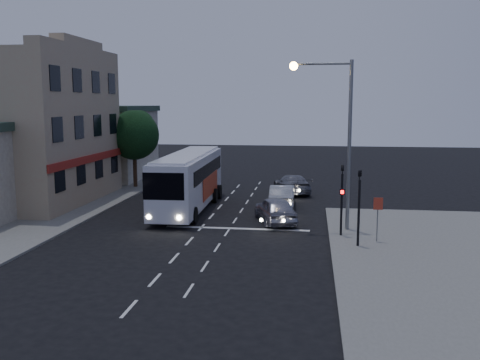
# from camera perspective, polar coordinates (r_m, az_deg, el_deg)

# --- Properties ---
(ground) EXTENTS (120.00, 120.00, 0.00)m
(ground) POSITION_cam_1_polar(r_m,az_deg,el_deg) (28.13, -4.96, -6.00)
(ground) COLOR black
(sidewalk_near) EXTENTS (12.00, 24.00, 0.12)m
(sidewalk_near) POSITION_cam_1_polar(r_m,az_deg,el_deg) (24.62, 24.07, -8.64)
(sidewalk_near) COLOR slate
(sidewalk_near) RESTS_ON ground
(sidewalk_far) EXTENTS (12.00, 50.00, 0.12)m
(sidewalk_far) POSITION_cam_1_polar(r_m,az_deg,el_deg) (40.07, -20.83, -2.13)
(sidewalk_far) COLOR slate
(sidewalk_far) RESTS_ON ground
(road_markings) EXTENTS (8.00, 30.55, 0.01)m
(road_markings) POSITION_cam_1_polar(r_m,az_deg,el_deg) (31.05, -1.30, -4.59)
(road_markings) COLOR silver
(road_markings) RESTS_ON ground
(tour_bus) EXTENTS (2.86, 12.01, 3.67)m
(tour_bus) POSITION_cam_1_polar(r_m,az_deg,el_deg) (34.84, -5.50, 0.09)
(tour_bus) COLOR silver
(tour_bus) RESTS_ON ground
(car_suv) EXTENTS (3.06, 4.82, 1.53)m
(car_suv) POSITION_cam_1_polar(r_m,az_deg,el_deg) (31.08, 3.79, -3.17)
(car_suv) COLOR #9799A9
(car_suv) RESTS_ON ground
(car_sedan_a) EXTENTS (1.67, 4.55, 1.49)m
(car_sedan_a) POSITION_cam_1_polar(r_m,az_deg,el_deg) (35.70, 4.53, -1.71)
(car_sedan_a) COLOR #A6A7AC
(car_sedan_a) RESTS_ON ground
(car_sedan_b) EXTENTS (3.39, 5.30, 1.43)m
(car_sedan_b) POSITION_cam_1_polar(r_m,az_deg,el_deg) (41.25, 5.59, -0.42)
(car_sedan_b) COLOR slate
(car_sedan_b) RESTS_ON ground
(traffic_signal_main) EXTENTS (0.25, 0.35, 4.10)m
(traffic_signal_main) POSITION_cam_1_polar(r_m,az_deg,el_deg) (27.79, 10.82, -1.19)
(traffic_signal_main) COLOR black
(traffic_signal_main) RESTS_ON sidewalk_near
(traffic_signal_side) EXTENTS (0.18, 0.15, 4.10)m
(traffic_signal_side) POSITION_cam_1_polar(r_m,az_deg,el_deg) (25.89, 12.60, -1.94)
(traffic_signal_side) COLOR black
(traffic_signal_side) RESTS_ON sidewalk_near
(regulatory_sign) EXTENTS (0.45, 0.12, 2.20)m
(regulatory_sign) POSITION_cam_1_polar(r_m,az_deg,el_deg) (27.09, 14.49, -3.33)
(regulatory_sign) COLOR slate
(regulatory_sign) RESTS_ON sidewalk_near
(streetlight) EXTENTS (3.32, 0.44, 9.00)m
(streetlight) POSITION_cam_1_polar(r_m,az_deg,el_deg) (28.85, 10.34, 5.78)
(streetlight) COLOR slate
(streetlight) RESTS_ON sidewalk_near
(main_building) EXTENTS (10.12, 12.00, 11.00)m
(main_building) POSITION_cam_1_polar(r_m,az_deg,el_deg) (39.99, -22.41, 5.13)
(main_building) COLOR tan
(main_building) RESTS_ON sidewalk_far
(low_building_north) EXTENTS (9.40, 9.40, 6.50)m
(low_building_north) POSITION_cam_1_polar(r_m,az_deg,el_deg) (50.64, -15.07, 3.99)
(low_building_north) COLOR gray
(low_building_north) RESTS_ON sidewalk_far
(street_tree) EXTENTS (4.00, 4.00, 6.20)m
(street_tree) POSITION_cam_1_polar(r_m,az_deg,el_deg) (44.05, -11.23, 4.96)
(street_tree) COLOR black
(street_tree) RESTS_ON sidewalk_far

